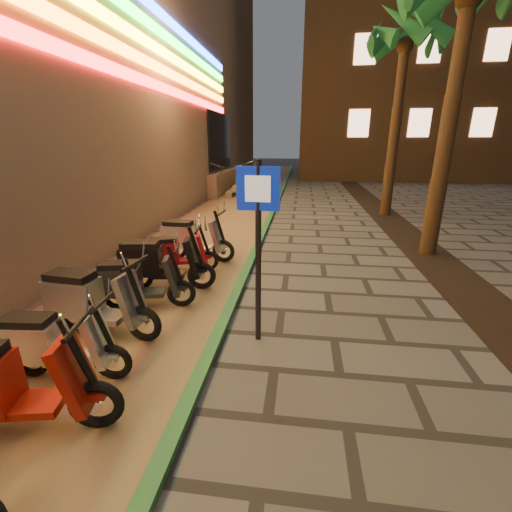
# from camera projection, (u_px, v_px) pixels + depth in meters

# --- Properties ---
(ground) EXTENTS (120.00, 120.00, 0.00)m
(ground) POSITION_uv_depth(u_px,v_px,m) (258.00, 495.00, 2.85)
(ground) COLOR #474442
(ground) RESTS_ON ground
(parking_strip) EXTENTS (3.40, 60.00, 0.01)m
(parking_strip) POSITION_uv_depth(u_px,v_px,m) (222.00, 222.00, 12.57)
(parking_strip) COLOR #8C7251
(parking_strip) RESTS_ON ground
(green_curb) EXTENTS (0.18, 60.00, 0.10)m
(green_curb) POSITION_uv_depth(u_px,v_px,m) (268.00, 222.00, 12.35)
(green_curb) COLOR #2A723A
(green_curb) RESTS_ON ground
(planting_strip) EXTENTS (1.20, 40.00, 0.02)m
(planting_strip) POSITION_uv_depth(u_px,v_px,m) (460.00, 283.00, 7.11)
(planting_strip) COLOR black
(planting_strip) RESTS_ON ground
(apartment_block) EXTENTS (18.00, 16.06, 25.00)m
(apartment_block) POSITION_uv_depth(u_px,v_px,m) (417.00, 16.00, 27.85)
(apartment_block) COLOR brown
(apartment_block) RESTS_ON ground
(palm_d) EXTENTS (2.97, 3.02, 7.16)m
(palm_d) POSITION_uv_depth(u_px,v_px,m) (405.00, 46.00, 11.80)
(palm_d) COLOR #472D19
(palm_d) RESTS_ON ground
(pedestrian_sign) EXTENTS (0.57, 0.11, 2.59)m
(pedestrian_sign) POSITION_uv_depth(u_px,v_px,m) (258.00, 230.00, 4.58)
(pedestrian_sign) COLOR black
(pedestrian_sign) RESTS_ON ground
(scooter_4) EXTENTS (1.80, 0.81, 1.27)m
(scooter_4) POSITION_uv_depth(u_px,v_px,m) (2.00, 386.00, 3.31)
(scooter_4) COLOR black
(scooter_4) RESTS_ON ground
(scooter_5) EXTENTS (1.55, 0.56, 1.09)m
(scooter_5) POSITION_uv_depth(u_px,v_px,m) (51.00, 344.00, 4.14)
(scooter_5) COLOR black
(scooter_5) RESTS_ON ground
(scooter_6) EXTENTS (1.82, 0.68, 1.28)m
(scooter_6) POSITION_uv_depth(u_px,v_px,m) (90.00, 301.00, 5.08)
(scooter_6) COLOR black
(scooter_6) RESTS_ON ground
(scooter_7) EXTENTS (1.62, 0.78, 1.14)m
(scooter_7) POSITION_uv_depth(u_px,v_px,m) (135.00, 283.00, 5.89)
(scooter_7) COLOR black
(scooter_7) RESTS_ON ground
(scooter_8) EXTENTS (1.83, 0.76, 1.29)m
(scooter_8) POSITION_uv_depth(u_px,v_px,m) (156.00, 263.00, 6.65)
(scooter_8) COLOR black
(scooter_8) RESTS_ON ground
(scooter_9) EXTENTS (1.51, 0.80, 1.07)m
(scooter_9) POSITION_uv_depth(u_px,v_px,m) (175.00, 253.00, 7.54)
(scooter_9) COLOR black
(scooter_9) RESTS_ON ground
(scooter_10) EXTENTS (1.80, 0.63, 1.27)m
(scooter_10) POSITION_uv_depth(u_px,v_px,m) (190.00, 238.00, 8.36)
(scooter_10) COLOR black
(scooter_10) RESTS_ON ground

